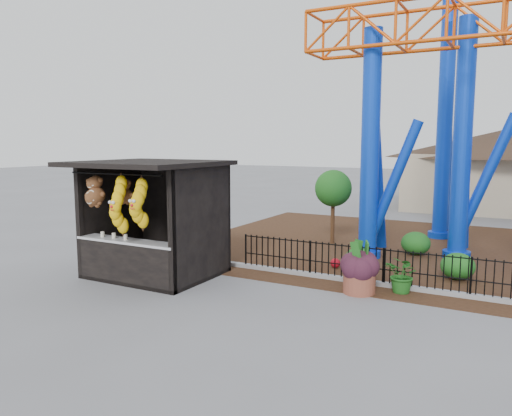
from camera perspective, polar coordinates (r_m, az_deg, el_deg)
The scene contains 10 objects.
ground at distance 11.48m, azimuth -3.43°, elevation -10.84°, with size 120.00×120.00×0.00m, color slate.
mulch_bed at distance 17.69m, azimuth 22.21°, elevation -4.80°, with size 18.00×12.00×0.02m, color #331E11.
curb at distance 12.86m, azimuth 19.66°, elevation -8.97°, with size 18.00×0.18×0.12m, color gray.
prize_booth at distance 13.58m, azimuth -12.28°, elevation -1.47°, with size 3.50×3.40×3.12m.
picket_fence at distance 12.65m, azimuth 23.81°, elevation -7.38°, with size 12.20×0.06×1.00m, color black, non-canonical shape.
roller_coaster at distance 17.69m, azimuth 27.11°, elevation 15.93°, with size 11.00×6.37×10.82m.
terracotta_planter at distance 12.38m, azimuth 11.72°, elevation -8.26°, with size 0.77×0.77×0.56m, color brown.
planter_foliage at distance 12.23m, azimuth 11.79°, elevation -5.56°, with size 0.70×0.70×0.64m, color #321420.
potted_plant at distance 12.58m, azimuth 16.49°, elevation -7.33°, with size 0.82×0.71×0.91m, color #1B591A.
landscaping at distance 15.28m, azimuth 21.92°, elevation -5.42°, with size 8.99×3.48×0.74m.
Camera 1 is at (5.79, -9.23, 3.61)m, focal length 35.00 mm.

